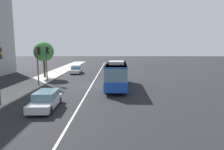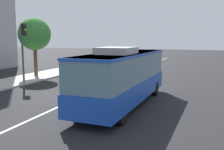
{
  "view_description": "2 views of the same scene",
  "coord_description": "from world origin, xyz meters",
  "px_view_note": "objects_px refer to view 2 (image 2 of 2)",
  "views": [
    {
      "loc": [
        -26.3,
        -3.07,
        5.22
      ],
      "look_at": [
        -0.38,
        -2.79,
        1.43
      ],
      "focal_mm": 31.4,
      "sensor_mm": 36.0,
      "label": 1
    },
    {
      "loc": [
        -15.93,
        -7.95,
        3.92
      ],
      "look_at": [
        -0.92,
        -2.39,
        1.66
      ],
      "focal_mm": 41.54,
      "sensor_mm": 36.0,
      "label": 2
    }
  ],
  "objects_px": {
    "street_tree_kerbside_left": "(35,34)",
    "transit_bus": "(124,75)",
    "traffic_light_mid_block": "(24,43)",
    "sedan_white": "(96,66)"
  },
  "relations": [
    {
      "from": "sedan_white",
      "to": "street_tree_kerbside_left",
      "type": "height_order",
      "value": "street_tree_kerbside_left"
    },
    {
      "from": "transit_bus",
      "to": "traffic_light_mid_block",
      "type": "relative_size",
      "value": 1.94
    },
    {
      "from": "sedan_white",
      "to": "traffic_light_mid_block",
      "type": "distance_m",
      "value": 10.43
    },
    {
      "from": "transit_bus",
      "to": "street_tree_kerbside_left",
      "type": "distance_m",
      "value": 14.5
    },
    {
      "from": "traffic_light_mid_block",
      "to": "street_tree_kerbside_left",
      "type": "xyz_separation_m",
      "value": [
        4.13,
        1.96,
        0.78
      ]
    },
    {
      "from": "transit_bus",
      "to": "sedan_white",
      "type": "bearing_deg",
      "value": 31.92
    },
    {
      "from": "street_tree_kerbside_left",
      "to": "transit_bus",
      "type": "bearing_deg",
      "value": -122.95
    },
    {
      "from": "traffic_light_mid_block",
      "to": "street_tree_kerbside_left",
      "type": "height_order",
      "value": "street_tree_kerbside_left"
    },
    {
      "from": "sedan_white",
      "to": "street_tree_kerbside_left",
      "type": "relative_size",
      "value": 0.76
    },
    {
      "from": "traffic_light_mid_block",
      "to": "sedan_white",
      "type": "bearing_deg",
      "value": 81.28
    }
  ]
}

